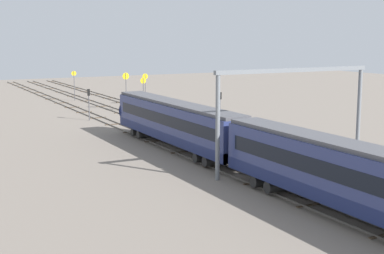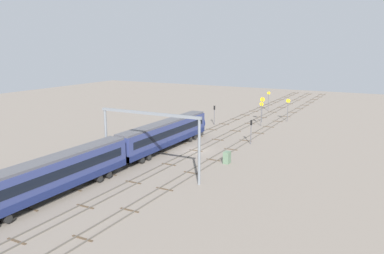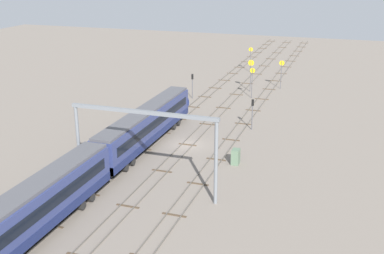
% 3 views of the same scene
% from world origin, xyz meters
% --- Properties ---
extents(ground_plane, '(201.69, 201.69, 0.00)m').
position_xyz_m(ground_plane, '(0.00, 0.00, 0.00)').
color(ground_plane, slate).
extents(track_near_foreground, '(185.69, 2.40, 0.16)m').
position_xyz_m(track_near_foreground, '(0.00, -4.91, 0.07)').
color(track_near_foreground, '#59544C').
rests_on(track_near_foreground, ground).
extents(track_second_near, '(185.69, 2.40, 0.16)m').
position_xyz_m(track_second_near, '(-0.00, 0.00, 0.07)').
color(track_second_near, '#59544C').
rests_on(track_second_near, ground).
extents(track_with_train, '(185.69, 2.40, 0.16)m').
position_xyz_m(track_with_train, '(0.00, 4.91, 0.07)').
color(track_with_train, '#59544C').
rests_on(track_with_train, ground).
extents(overhead_gantry, '(0.40, 15.67, 8.85)m').
position_xyz_m(overhead_gantry, '(-14.29, -0.36, 6.46)').
color(overhead_gantry, slate).
rests_on(overhead_gantry, ground).
extents(speed_sign_near_foreground, '(0.14, 1.06, 5.84)m').
position_xyz_m(speed_sign_near_foreground, '(29.54, -1.85, 3.88)').
color(speed_sign_near_foreground, '#4C4C51').
rests_on(speed_sign_near_foreground, ground).
extents(speed_sign_mid_trackside, '(0.14, 0.88, 5.30)m').
position_xyz_m(speed_sign_mid_trackside, '(25.34, -3.02, 3.40)').
color(speed_sign_mid_trackside, '#4C4C51').
rests_on(speed_sign_mid_trackside, ground).
extents(speed_sign_far_trackside, '(0.14, 0.95, 5.32)m').
position_xyz_m(speed_sign_far_trackside, '(33.50, -6.79, 3.47)').
color(speed_sign_far_trackside, '#4C4C51').
rests_on(speed_sign_far_trackside, ground).
extents(speed_sign_distant_end, '(0.14, 0.87, 5.30)m').
position_xyz_m(speed_sign_distant_end, '(45.98, 1.74, 3.39)').
color(speed_sign_distant_end, '#4C4C51').
rests_on(speed_sign_distant_end, ground).
extents(signal_light_trackside_approach, '(0.31, 0.32, 4.34)m').
position_xyz_m(signal_light_trackside_approach, '(21.62, 6.64, 2.85)').
color(signal_light_trackside_approach, '#4C4C51').
rests_on(signal_light_trackside_approach, ground).
extents(signal_light_trackside_departure, '(0.31, 0.32, 4.43)m').
position_xyz_m(signal_light_trackside_departure, '(8.69, -6.63, 2.91)').
color(signal_light_trackside_departure, '#4C4C51').
rests_on(signal_light_trackside_departure, ground).
extents(relay_cabinet, '(1.21, 0.87, 1.84)m').
position_xyz_m(relay_cabinet, '(-4.11, -7.42, 0.92)').
color(relay_cabinet, '#597259').
rests_on(relay_cabinet, ground).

